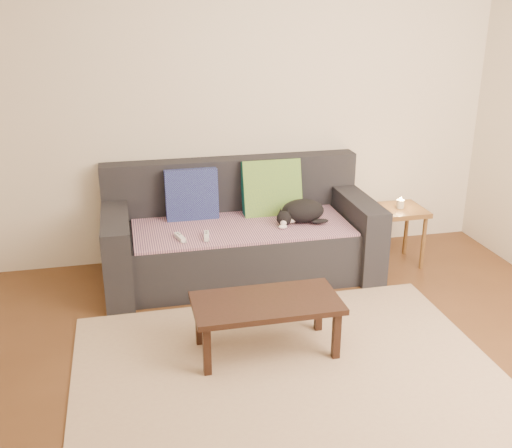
% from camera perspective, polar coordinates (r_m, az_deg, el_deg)
% --- Properties ---
extents(ground, '(4.50, 4.50, 0.00)m').
position_cam_1_polar(ground, '(3.56, 3.61, -15.15)').
color(ground, brown).
rests_on(ground, ground).
extents(back_wall, '(4.50, 0.04, 2.60)m').
position_cam_1_polar(back_wall, '(4.90, -2.69, 11.45)').
color(back_wall, beige).
rests_on(back_wall, ground).
extents(sofa, '(2.10, 0.94, 0.87)m').
position_cam_1_polar(sofa, '(4.76, -1.58, -1.23)').
color(sofa, '#232328').
rests_on(sofa, ground).
extents(throw_blanket, '(1.66, 0.74, 0.02)m').
position_cam_1_polar(throw_blanket, '(4.63, -1.37, -0.25)').
color(throw_blanket, '#3F2B51').
rests_on(throw_blanket, sofa).
extents(cushion_navy, '(0.41, 0.15, 0.42)m').
position_cam_1_polar(cushion_navy, '(4.76, -6.15, 2.76)').
color(cushion_navy, '#191354').
rests_on(cushion_navy, throw_blanket).
extents(cushion_green, '(0.48, 0.24, 0.49)m').
position_cam_1_polar(cushion_green, '(4.87, 1.49, 3.29)').
color(cushion_green, '#0B4741').
rests_on(cushion_green, throw_blanket).
extents(cat, '(0.43, 0.33, 0.18)m').
position_cam_1_polar(cat, '(4.68, 4.33, 1.19)').
color(cat, black).
rests_on(cat, throw_blanket).
extents(wii_remote_a, '(0.07, 0.15, 0.03)m').
position_cam_1_polar(wii_remote_a, '(4.39, -7.26, -1.27)').
color(wii_remote_a, white).
rests_on(wii_remote_a, throw_blanket).
extents(wii_remote_b, '(0.06, 0.15, 0.03)m').
position_cam_1_polar(wii_remote_b, '(4.40, -4.73, -1.12)').
color(wii_remote_b, white).
rests_on(wii_remote_b, throw_blanket).
extents(side_table, '(0.39, 0.39, 0.48)m').
position_cam_1_polar(side_table, '(5.04, 13.47, 0.58)').
color(side_table, brown).
rests_on(side_table, ground).
extents(candle, '(0.06, 0.06, 0.09)m').
position_cam_1_polar(candle, '(5.01, 13.58, 1.90)').
color(candle, beige).
rests_on(candle, side_table).
extents(rug, '(2.50, 1.80, 0.01)m').
position_cam_1_polar(rug, '(3.67, 2.95, -13.75)').
color(rug, tan).
rests_on(rug, ground).
extents(coffee_table, '(0.90, 0.45, 0.36)m').
position_cam_1_polar(coffee_table, '(3.69, 1.00, -7.92)').
color(coffee_table, black).
rests_on(coffee_table, rug).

